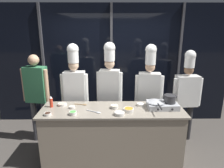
{
  "coord_description": "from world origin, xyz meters",
  "views": [
    {
      "loc": [
        -0.03,
        -2.99,
        2.2
      ],
      "look_at": [
        0.0,
        0.25,
        1.27
      ],
      "focal_mm": 32.0,
      "sensor_mm": 36.0,
      "label": 1
    }
  ],
  "objects_px": {
    "chef_pastry": "(187,91)",
    "prep_bowl_shrimp": "(62,104)",
    "prep_bowl_scallions": "(73,113)",
    "chef_head": "(75,86)",
    "prep_bowl_soy_glaze": "(48,114)",
    "squeeze_bottle_chili": "(51,102)",
    "prep_bowl_rice": "(140,104)",
    "prep_bowl_noodles": "(115,106)",
    "chef_sous": "(110,83)",
    "frying_pan": "(156,101)",
    "prep_bowl_chicken": "(72,107)",
    "serving_spoon_slotted": "(97,112)",
    "portable_stove": "(162,105)",
    "stock_pot": "(170,98)",
    "prep_bowl_carrots": "(129,110)",
    "chef_line": "(149,87)",
    "serving_spoon_solid": "(83,104)",
    "person_guest": "(37,90)",
    "prep_bowl_onion": "(119,113)"
  },
  "relations": [
    {
      "from": "frying_pan",
      "to": "serving_spoon_slotted",
      "type": "relative_size",
      "value": 2.14
    },
    {
      "from": "portable_stove",
      "to": "prep_bowl_chicken",
      "type": "relative_size",
      "value": 4.83
    },
    {
      "from": "chef_pastry",
      "to": "prep_bowl_noodles",
      "type": "bearing_deg",
      "value": 18.61
    },
    {
      "from": "prep_bowl_scallions",
      "to": "chef_head",
      "type": "height_order",
      "value": "chef_head"
    },
    {
      "from": "chef_sous",
      "to": "prep_bowl_chicken",
      "type": "bearing_deg",
      "value": 52.91
    },
    {
      "from": "frying_pan",
      "to": "serving_spoon_solid",
      "type": "height_order",
      "value": "frying_pan"
    },
    {
      "from": "portable_stove",
      "to": "chef_sous",
      "type": "distance_m",
      "value": 1.09
    },
    {
      "from": "chef_head",
      "to": "chef_sous",
      "type": "bearing_deg",
      "value": -173.47
    },
    {
      "from": "stock_pot",
      "to": "chef_head",
      "type": "distance_m",
      "value": 1.73
    },
    {
      "from": "stock_pot",
      "to": "prep_bowl_scallions",
      "type": "height_order",
      "value": "stock_pot"
    },
    {
      "from": "chef_head",
      "to": "chef_pastry",
      "type": "distance_m",
      "value": 2.13
    },
    {
      "from": "prep_bowl_carrots",
      "to": "chef_pastry",
      "type": "bearing_deg",
      "value": 31.09
    },
    {
      "from": "prep_bowl_carrots",
      "to": "serving_spoon_solid",
      "type": "relative_size",
      "value": 0.76
    },
    {
      "from": "prep_bowl_chicken",
      "to": "prep_bowl_carrots",
      "type": "height_order",
      "value": "prep_bowl_carrots"
    },
    {
      "from": "person_guest",
      "to": "prep_bowl_rice",
      "type": "bearing_deg",
      "value": 176.28
    },
    {
      "from": "chef_head",
      "to": "chef_line",
      "type": "relative_size",
      "value": 1.01
    },
    {
      "from": "prep_bowl_carrots",
      "to": "chef_line",
      "type": "xyz_separation_m",
      "value": [
        0.45,
        0.73,
        0.14
      ]
    },
    {
      "from": "frying_pan",
      "to": "chef_pastry",
      "type": "bearing_deg",
      "value": 38.48
    },
    {
      "from": "portable_stove",
      "to": "prep_bowl_soy_glaze",
      "type": "bearing_deg",
      "value": -171.41
    },
    {
      "from": "prep_bowl_noodles",
      "to": "person_guest",
      "type": "distance_m",
      "value": 1.56
    },
    {
      "from": "prep_bowl_chicken",
      "to": "person_guest",
      "type": "distance_m",
      "value": 0.95
    },
    {
      "from": "portable_stove",
      "to": "serving_spoon_solid",
      "type": "bearing_deg",
      "value": 174.08
    },
    {
      "from": "prep_bowl_chicken",
      "to": "chef_line",
      "type": "height_order",
      "value": "chef_line"
    },
    {
      "from": "prep_bowl_rice",
      "to": "chef_line",
      "type": "bearing_deg",
      "value": 64.91
    },
    {
      "from": "portable_stove",
      "to": "serving_spoon_solid",
      "type": "distance_m",
      "value": 1.33
    },
    {
      "from": "portable_stove",
      "to": "prep_bowl_shrimp",
      "type": "height_order",
      "value": "portable_stove"
    },
    {
      "from": "prep_bowl_scallions",
      "to": "prep_bowl_shrimp",
      "type": "relative_size",
      "value": 0.79
    },
    {
      "from": "prep_bowl_shrimp",
      "to": "chef_line",
      "type": "distance_m",
      "value": 1.63
    },
    {
      "from": "portable_stove",
      "to": "prep_bowl_onion",
      "type": "height_order",
      "value": "portable_stove"
    },
    {
      "from": "chef_sous",
      "to": "squeeze_bottle_chili",
      "type": "bearing_deg",
      "value": 38.15
    },
    {
      "from": "stock_pot",
      "to": "prep_bowl_scallions",
      "type": "bearing_deg",
      "value": -170.55
    },
    {
      "from": "portable_stove",
      "to": "stock_pot",
      "type": "relative_size",
      "value": 2.23
    },
    {
      "from": "prep_bowl_noodles",
      "to": "prep_bowl_scallions",
      "type": "distance_m",
      "value": 0.68
    },
    {
      "from": "portable_stove",
      "to": "person_guest",
      "type": "relative_size",
      "value": 0.28
    },
    {
      "from": "prep_bowl_noodles",
      "to": "chef_sous",
      "type": "height_order",
      "value": "chef_sous"
    },
    {
      "from": "prep_bowl_chicken",
      "to": "chef_head",
      "type": "relative_size",
      "value": 0.05
    },
    {
      "from": "squeeze_bottle_chili",
      "to": "prep_bowl_rice",
      "type": "relative_size",
      "value": 1.61
    },
    {
      "from": "prep_bowl_chicken",
      "to": "chef_sous",
      "type": "xyz_separation_m",
      "value": [
        0.61,
        0.63,
        0.22
      ]
    },
    {
      "from": "serving_spoon_solid",
      "to": "prep_bowl_carrots",
      "type": "bearing_deg",
      "value": -20.33
    },
    {
      "from": "prep_bowl_scallions",
      "to": "serving_spoon_slotted",
      "type": "distance_m",
      "value": 0.36
    },
    {
      "from": "prep_bowl_onion",
      "to": "chef_sous",
      "type": "relative_size",
      "value": 0.08
    },
    {
      "from": "person_guest",
      "to": "prep_bowl_carrots",
      "type": "bearing_deg",
      "value": 167.17
    },
    {
      "from": "portable_stove",
      "to": "prep_bowl_chicken",
      "type": "height_order",
      "value": "portable_stove"
    },
    {
      "from": "chef_pastry",
      "to": "prep_bowl_shrimp",
      "type": "bearing_deg",
      "value": 6.98
    },
    {
      "from": "prep_bowl_chicken",
      "to": "prep_bowl_carrots",
      "type": "distance_m",
      "value": 0.92
    },
    {
      "from": "prep_bowl_soy_glaze",
      "to": "chef_pastry",
      "type": "relative_size",
      "value": 0.06
    },
    {
      "from": "prep_bowl_carrots",
      "to": "stock_pot",
      "type": "bearing_deg",
      "value": 11.9
    },
    {
      "from": "person_guest",
      "to": "prep_bowl_shrimp",
      "type": "bearing_deg",
      "value": 152.91
    },
    {
      "from": "squeeze_bottle_chili",
      "to": "prep_bowl_soy_glaze",
      "type": "bearing_deg",
      "value": -84.1
    },
    {
      "from": "prep_bowl_onion",
      "to": "prep_bowl_carrots",
      "type": "height_order",
      "value": "prep_bowl_carrots"
    }
  ]
}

